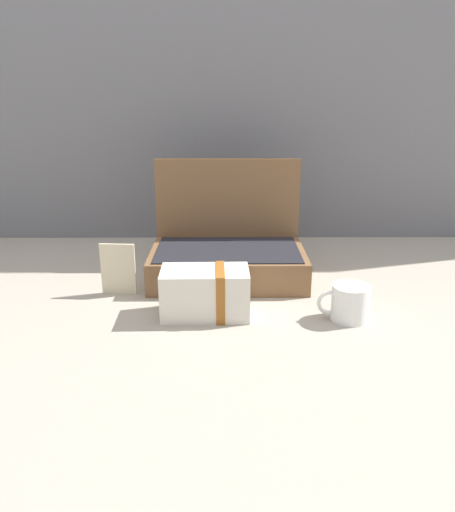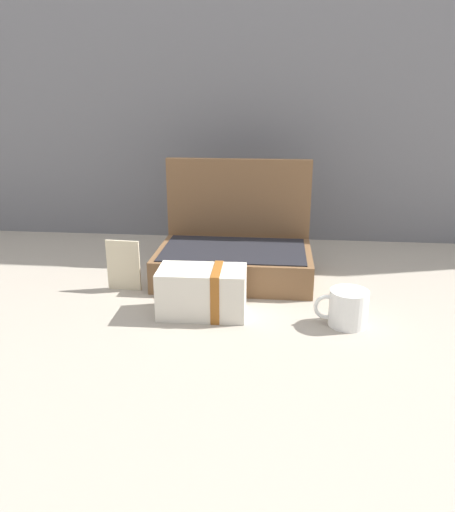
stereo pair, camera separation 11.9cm
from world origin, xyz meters
name	(u,v)px [view 2 (the right image)]	position (x,y,z in m)	size (l,w,h in m)	color
ground_plane	(229,299)	(0.00, 0.00, 0.00)	(6.00, 6.00, 0.00)	#9E9384
back_wall	(247,22)	(0.00, 0.58, 0.70)	(3.20, 0.06, 1.40)	slate
open_suitcase	(234,251)	(0.00, 0.17, 0.07)	(0.42, 0.28, 0.31)	brown
cream_toiletry_bag	(204,292)	(-0.05, -0.09, 0.06)	(0.20, 0.12, 0.12)	silver
coffee_mug	(347,308)	(0.27, -0.11, 0.04)	(0.12, 0.09, 0.08)	white
info_card_left	(123,265)	(-0.28, 0.04, 0.07)	(0.09, 0.01, 0.13)	beige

